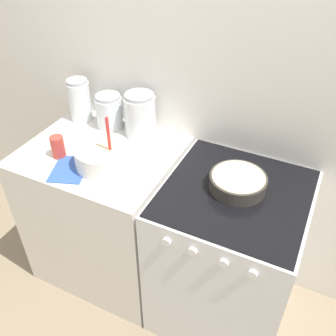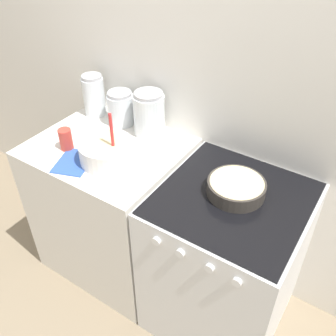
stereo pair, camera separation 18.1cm
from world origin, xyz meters
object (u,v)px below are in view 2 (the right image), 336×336
(storage_jar_middle, at_px, (121,110))
(storage_jar_right, at_px, (149,116))
(stove, at_px, (225,261))
(storage_jar_left, at_px, (94,98))
(mixing_bowl, at_px, (107,150))
(baking_pan, at_px, (236,187))
(tin_can, at_px, (66,139))

(storage_jar_middle, distance_m, storage_jar_right, 0.21)
(stove, bearing_deg, storage_jar_left, 167.19)
(stove, height_order, mixing_bowl, mixing_bowl)
(storage_jar_middle, bearing_deg, baking_pan, -14.10)
(tin_can, bearing_deg, storage_jar_right, 53.28)
(mixing_bowl, relative_size, storage_jar_left, 1.16)
(storage_jar_right, bearing_deg, stove, -20.39)
(mixing_bowl, height_order, storage_jar_right, mixing_bowl)
(stove, xyz_separation_m, storage_jar_middle, (-0.85, 0.24, 0.55))
(baking_pan, bearing_deg, storage_jar_middle, 165.90)
(baking_pan, relative_size, storage_jar_right, 1.07)
(storage_jar_middle, relative_size, tin_can, 1.68)
(mixing_bowl, bearing_deg, tin_can, -171.91)
(mixing_bowl, relative_size, storage_jar_right, 1.16)
(storage_jar_middle, height_order, storage_jar_right, storage_jar_right)
(baking_pan, height_order, storage_jar_left, storage_jar_left)
(storage_jar_left, height_order, tin_can, storage_jar_left)
(storage_jar_middle, bearing_deg, storage_jar_right, 0.00)
(storage_jar_left, bearing_deg, storage_jar_middle, -0.00)
(storage_jar_left, distance_m, storage_jar_right, 0.41)
(baking_pan, relative_size, storage_jar_middle, 1.35)
(mixing_bowl, xyz_separation_m, storage_jar_right, (0.03, 0.34, 0.04))
(storage_jar_right, relative_size, tin_can, 2.12)
(storage_jar_left, bearing_deg, baking_pan, -11.43)
(stove, xyz_separation_m, storage_jar_left, (-1.06, 0.24, 0.57))
(baking_pan, bearing_deg, storage_jar_right, 161.65)
(baking_pan, distance_m, storage_jar_middle, 0.87)
(mixing_bowl, bearing_deg, storage_jar_middle, 117.84)
(storage_jar_left, bearing_deg, mixing_bowl, -41.45)
(storage_jar_left, height_order, storage_jar_middle, storage_jar_left)
(mixing_bowl, relative_size, storage_jar_middle, 1.46)
(stove, bearing_deg, baking_pan, 102.07)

